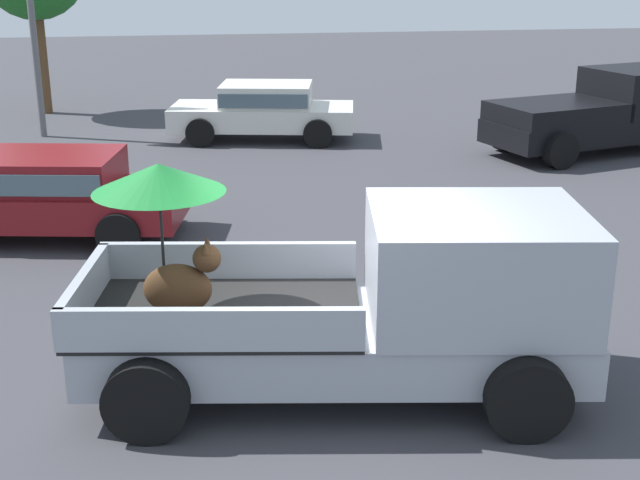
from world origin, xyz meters
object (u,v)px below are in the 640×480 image
parked_sedan_far (47,191)px  pickup_truck_main (375,300)px  parked_sedan_near (264,108)px  pickup_truck_red (600,113)px

parked_sedan_far → pickup_truck_main: bearing=135.2°
parked_sedan_near → parked_sedan_far: size_ratio=1.00×
pickup_truck_main → parked_sedan_far: pickup_truck_main is taller
pickup_truck_main → parked_sedan_far: bearing=133.3°
pickup_truck_main → pickup_truck_red: bearing=62.5°
parked_sedan_far → pickup_truck_red: bearing=-148.4°
pickup_truck_main → parked_sedan_near: 12.60m
pickup_truck_red → parked_sedan_far: 12.13m
parked_sedan_near → parked_sedan_far: same height
pickup_truck_main → parked_sedan_near: (0.20, 12.59, -0.24)m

